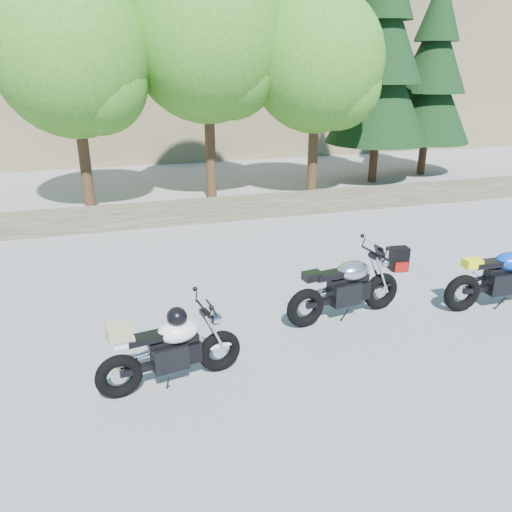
# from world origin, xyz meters

# --- Properties ---
(ground) EXTENTS (90.00, 90.00, 0.00)m
(ground) POSITION_xyz_m (0.00, 0.00, 0.00)
(ground) COLOR gray
(ground) RESTS_ON ground
(stone_wall) EXTENTS (22.00, 0.55, 0.50)m
(stone_wall) POSITION_xyz_m (0.00, 5.50, 0.25)
(stone_wall) COLOR #453C2E
(stone_wall) RESTS_ON ground
(tree_decid_left) EXTENTS (3.67, 3.67, 5.62)m
(tree_decid_left) POSITION_xyz_m (-2.39, 7.14, 3.63)
(tree_decid_left) COLOR #382314
(tree_decid_left) RESTS_ON ground
(tree_decid_mid) EXTENTS (4.08, 4.08, 6.24)m
(tree_decid_mid) POSITION_xyz_m (0.91, 7.54, 4.04)
(tree_decid_mid) COLOR #382314
(tree_decid_mid) RESTS_ON ground
(tree_decid_right) EXTENTS (3.54, 3.54, 5.41)m
(tree_decid_right) POSITION_xyz_m (3.71, 6.94, 3.50)
(tree_decid_right) COLOR #382314
(tree_decid_right) RESTS_ON ground
(conifer_near) EXTENTS (3.17, 3.17, 7.06)m
(conifer_near) POSITION_xyz_m (6.20, 8.20, 3.68)
(conifer_near) COLOR #382314
(conifer_near) RESTS_ON ground
(conifer_far) EXTENTS (2.82, 2.82, 6.27)m
(conifer_far) POSITION_xyz_m (8.40, 8.80, 3.27)
(conifer_far) COLOR #382314
(conifer_far) RESTS_ON ground
(silver_bike) EXTENTS (1.95, 0.62, 0.98)m
(silver_bike) POSITION_xyz_m (1.31, 0.02, 0.48)
(silver_bike) COLOR black
(silver_bike) RESTS_ON ground
(white_bike) EXTENTS (1.78, 0.58, 0.99)m
(white_bike) POSITION_xyz_m (-1.42, -0.93, 0.49)
(white_bike) COLOR black
(white_bike) RESTS_ON ground
(blue_bike) EXTENTS (1.97, 0.62, 0.99)m
(blue_bike) POSITION_xyz_m (3.83, -0.32, 0.48)
(blue_bike) COLOR black
(blue_bike) RESTS_ON ground
(backpack) EXTENTS (0.35, 0.31, 0.44)m
(backpack) POSITION_xyz_m (3.10, 1.44, 0.21)
(backpack) COLOR black
(backpack) RESTS_ON ground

